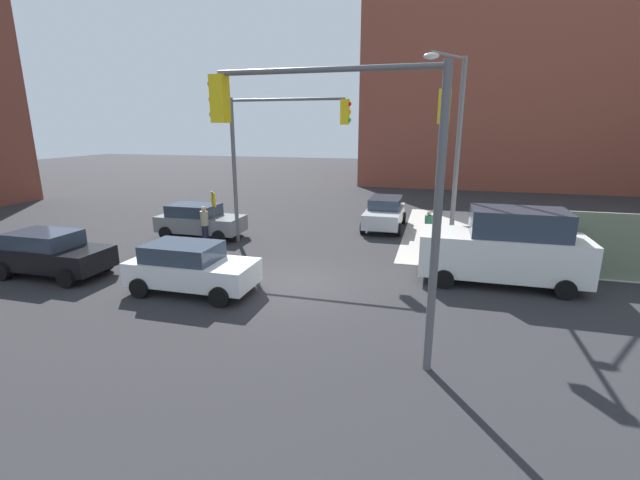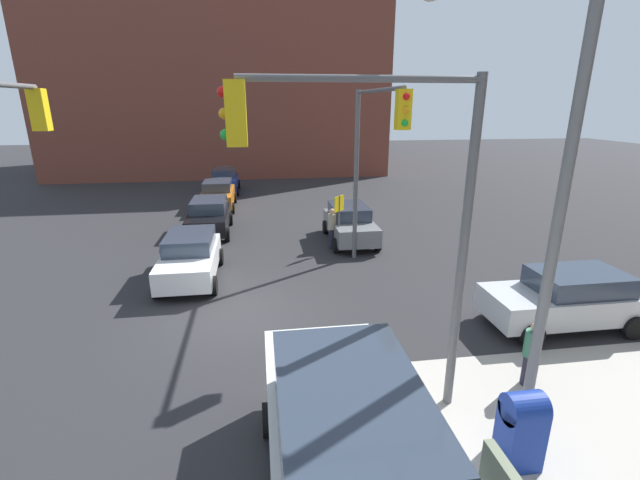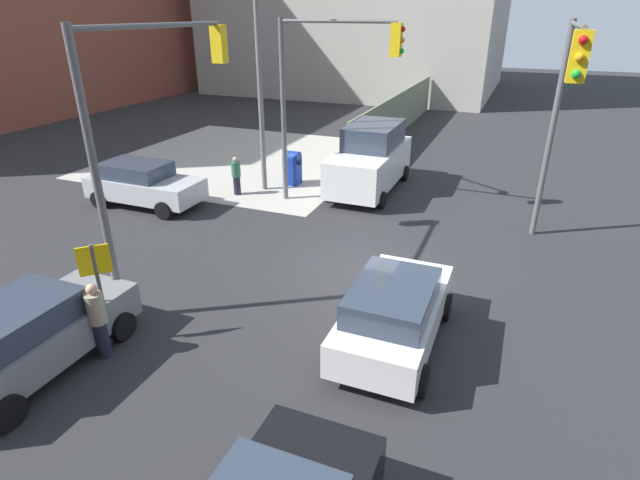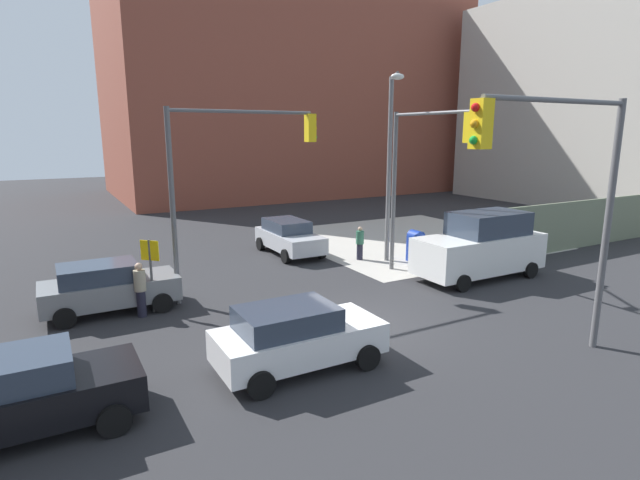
{
  "view_description": "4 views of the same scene",
  "coord_description": "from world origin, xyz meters",
  "px_view_note": "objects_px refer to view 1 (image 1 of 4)",
  "views": [
    {
      "loc": [
        4.44,
        -13.39,
        5.26
      ],
      "look_at": [
        0.6,
        0.64,
        1.4
      ],
      "focal_mm": 24.0,
      "sensor_mm": 36.0,
      "label": 1
    },
    {
      "loc": [
        11.58,
        0.76,
        6.0
      ],
      "look_at": [
        -1.54,
        2.66,
        1.75
      ],
      "focal_mm": 24.0,
      "sensor_mm": 36.0,
      "label": 2
    },
    {
      "loc": [
        -12.07,
        -3.68,
        6.68
      ],
      "look_at": [
        -0.72,
        0.93,
        1.05
      ],
      "focal_mm": 28.0,
      "sensor_mm": 36.0,
      "label": 3
    },
    {
      "loc": [
        -8.13,
        -11.95,
        5.67
      ],
      "look_at": [
        -0.25,
        2.22,
        2.19
      ],
      "focal_mm": 28.0,
      "sensor_mm": 36.0,
      "label": 4
    }
  ],
  "objects_px": {
    "sedan_gray": "(199,220)",
    "coupe_silver": "(385,213)",
    "pedestrian_crossing": "(205,224)",
    "pedestrian_waiting": "(428,227)",
    "van_white_delivery": "(505,247)",
    "street_lamp_corner": "(454,141)",
    "coupe_white": "(191,267)",
    "traffic_signal_se_corner": "(345,159)",
    "sedan_black": "(51,253)",
    "traffic_signal_ne_corner": "(441,147)",
    "mailbox_blue": "(476,238)",
    "traffic_signal_nw_corner": "(277,142)"
  },
  "relations": [
    {
      "from": "sedan_gray",
      "to": "coupe_silver",
      "type": "relative_size",
      "value": 0.96
    },
    {
      "from": "pedestrian_crossing",
      "to": "pedestrian_waiting",
      "type": "relative_size",
      "value": 1.14
    },
    {
      "from": "coupe_silver",
      "to": "van_white_delivery",
      "type": "relative_size",
      "value": 0.8
    },
    {
      "from": "street_lamp_corner",
      "to": "pedestrian_crossing",
      "type": "height_order",
      "value": "street_lamp_corner"
    },
    {
      "from": "coupe_white",
      "to": "pedestrian_waiting",
      "type": "height_order",
      "value": "coupe_white"
    },
    {
      "from": "traffic_signal_se_corner",
      "to": "pedestrian_crossing",
      "type": "distance_m",
      "value": 12.35
    },
    {
      "from": "sedan_black",
      "to": "coupe_white",
      "type": "xyz_separation_m",
      "value": [
        5.76,
        -0.09,
        0.0
      ]
    },
    {
      "from": "sedan_black",
      "to": "pedestrian_waiting",
      "type": "distance_m",
      "value": 15.41
    },
    {
      "from": "sedan_black",
      "to": "pedestrian_waiting",
      "type": "xyz_separation_m",
      "value": [
        13.08,
        8.16,
        -0.05
      ]
    },
    {
      "from": "sedan_gray",
      "to": "traffic_signal_ne_corner",
      "type": "bearing_deg",
      "value": -9.69
    },
    {
      "from": "mailbox_blue",
      "to": "coupe_silver",
      "type": "xyz_separation_m",
      "value": [
        -4.33,
        4.11,
        0.08
      ]
    },
    {
      "from": "traffic_signal_se_corner",
      "to": "traffic_signal_ne_corner",
      "type": "xyz_separation_m",
      "value": [
        1.94,
        7.36,
        -0.05
      ]
    },
    {
      "from": "van_white_delivery",
      "to": "traffic_signal_ne_corner",
      "type": "bearing_deg",
      "value": 155.48
    },
    {
      "from": "traffic_signal_se_corner",
      "to": "sedan_gray",
      "type": "height_order",
      "value": "traffic_signal_se_corner"
    },
    {
      "from": "pedestrian_crossing",
      "to": "sedan_gray",
      "type": "bearing_deg",
      "value": -70.91
    },
    {
      "from": "traffic_signal_ne_corner",
      "to": "street_lamp_corner",
      "type": "bearing_deg",
      "value": 79.09
    },
    {
      "from": "street_lamp_corner",
      "to": "sedan_gray",
      "type": "xyz_separation_m",
      "value": [
        -11.65,
        -0.72,
        -3.86
      ]
    },
    {
      "from": "traffic_signal_se_corner",
      "to": "coupe_white",
      "type": "relative_size",
      "value": 1.58
    },
    {
      "from": "pedestrian_waiting",
      "to": "van_white_delivery",
      "type": "bearing_deg",
      "value": -15.6
    },
    {
      "from": "pedestrian_waiting",
      "to": "pedestrian_crossing",
      "type": "bearing_deg",
      "value": -119.73
    },
    {
      "from": "mailbox_blue",
      "to": "sedan_black",
      "type": "distance_m",
      "value": 16.48
    },
    {
      "from": "sedan_gray",
      "to": "coupe_white",
      "type": "distance_m",
      "value": 7.41
    },
    {
      "from": "mailbox_blue",
      "to": "sedan_black",
      "type": "bearing_deg",
      "value": -156.16
    },
    {
      "from": "coupe_white",
      "to": "van_white_delivery",
      "type": "distance_m",
      "value": 10.57
    },
    {
      "from": "sedan_gray",
      "to": "pedestrian_waiting",
      "type": "xyz_separation_m",
      "value": [
        10.85,
        1.73,
        -0.05
      ]
    },
    {
      "from": "sedan_gray",
      "to": "sedan_black",
      "type": "relative_size",
      "value": 1.01
    },
    {
      "from": "street_lamp_corner",
      "to": "traffic_signal_se_corner",
      "type": "bearing_deg",
      "value": -103.75
    },
    {
      "from": "traffic_signal_ne_corner",
      "to": "coupe_white",
      "type": "height_order",
      "value": "traffic_signal_ne_corner"
    },
    {
      "from": "coupe_white",
      "to": "pedestrian_waiting",
      "type": "relative_size",
      "value": 2.68
    },
    {
      "from": "pedestrian_crossing",
      "to": "sedan_black",
      "type": "bearing_deg",
      "value": 38.5
    },
    {
      "from": "coupe_silver",
      "to": "coupe_white",
      "type": "xyz_separation_m",
      "value": [
        -4.99,
        -10.85,
        -0.0
      ]
    },
    {
      "from": "sedan_gray",
      "to": "coupe_silver",
      "type": "bearing_deg",
      "value": 26.99
    },
    {
      "from": "pedestrian_crossing",
      "to": "traffic_signal_ne_corner",
      "type": "bearing_deg",
      "value": 152.7
    },
    {
      "from": "sedan_black",
      "to": "van_white_delivery",
      "type": "height_order",
      "value": "van_white_delivery"
    },
    {
      "from": "traffic_signal_se_corner",
      "to": "sedan_gray",
      "type": "relative_size",
      "value": 1.57
    },
    {
      "from": "street_lamp_corner",
      "to": "pedestrian_crossing",
      "type": "xyz_separation_m",
      "value": [
        -10.81,
        -1.69,
        -3.79
      ]
    },
    {
      "from": "coupe_white",
      "to": "pedestrian_crossing",
      "type": "bearing_deg",
      "value": 115.8
    },
    {
      "from": "coupe_silver",
      "to": "van_white_delivery",
      "type": "bearing_deg",
      "value": -55.83
    },
    {
      "from": "traffic_signal_se_corner",
      "to": "traffic_signal_nw_corner",
      "type": "bearing_deg",
      "value": 118.94
    },
    {
      "from": "mailbox_blue",
      "to": "street_lamp_corner",
      "type": "bearing_deg",
      "value": 157.86
    },
    {
      "from": "traffic_signal_nw_corner",
      "to": "coupe_silver",
      "type": "height_order",
      "value": "traffic_signal_nw_corner"
    },
    {
      "from": "traffic_signal_se_corner",
      "to": "street_lamp_corner",
      "type": "relative_size",
      "value": 0.81
    },
    {
      "from": "traffic_signal_se_corner",
      "to": "street_lamp_corner",
      "type": "bearing_deg",
      "value": 76.25
    },
    {
      "from": "traffic_signal_se_corner",
      "to": "pedestrian_waiting",
      "type": "height_order",
      "value": "traffic_signal_se_corner"
    },
    {
      "from": "coupe_white",
      "to": "van_white_delivery",
      "type": "relative_size",
      "value": 0.76
    },
    {
      "from": "traffic_signal_nw_corner",
      "to": "sedan_black",
      "type": "xyz_separation_m",
      "value": [
        -6.46,
        -6.16,
        -3.79
      ]
    },
    {
      "from": "pedestrian_crossing",
      "to": "pedestrian_waiting",
      "type": "distance_m",
      "value": 10.36
    },
    {
      "from": "street_lamp_corner",
      "to": "sedan_gray",
      "type": "bearing_deg",
      "value": -176.47
    },
    {
      "from": "pedestrian_crossing",
      "to": "coupe_white",
      "type": "bearing_deg",
      "value": 93.69
    },
    {
      "from": "pedestrian_crossing",
      "to": "mailbox_blue",
      "type": "bearing_deg",
      "value": 163.6
    }
  ]
}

